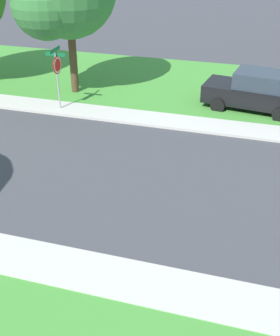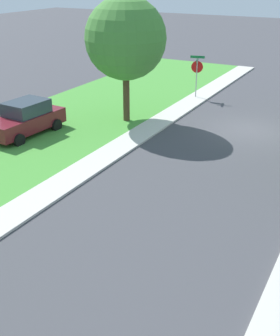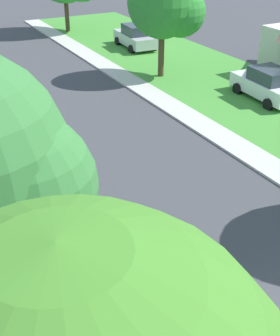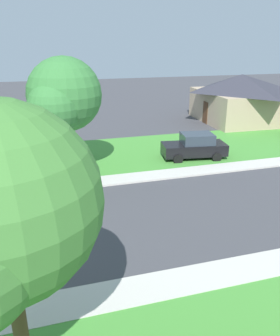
{
  "view_description": "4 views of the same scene",
  "coord_description": "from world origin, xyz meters",
  "px_view_note": "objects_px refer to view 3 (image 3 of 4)",
  "views": [
    {
      "loc": [
        12.2,
        13.02,
        7.73
      ],
      "look_at": [
        1.68,
        9.94,
        1.4
      ],
      "focal_mm": 47.85,
      "sensor_mm": 36.0,
      "label": 1
    },
    {
      "loc": [
        -5.56,
        22.37,
        7.87
      ],
      "look_at": [
        1.26,
        9.77,
        1.4
      ],
      "focal_mm": 47.37,
      "sensor_mm": 36.0,
      "label": 2
    },
    {
      "loc": [
        -7.46,
        -4.26,
        8.84
      ],
      "look_at": [
        -1.08,
        7.62,
        1.4
      ],
      "focal_mm": 49.34,
      "sensor_mm": 36.0,
      "label": 3
    },
    {
      "loc": [
        13.3,
        2.79,
        7.66
      ],
      "look_at": [
        -2.72,
        7.46,
        1.4
      ],
      "focal_mm": 36.46,
      "sensor_mm": 36.0,
      "label": 4
    }
  ],
  "objects_px": {
    "car_silver_near_corner": "(136,37)",
    "tree_across_right": "(167,5)",
    "stop_sign_far_corner": "(74,240)",
    "car_white_across_road": "(268,84)"
  },
  "relations": [
    {
      "from": "stop_sign_far_corner",
      "to": "tree_across_right",
      "type": "height_order",
      "value": "tree_across_right"
    },
    {
      "from": "car_silver_near_corner",
      "to": "tree_across_right",
      "type": "xyz_separation_m",
      "value": [
        -1.62,
        -7.0,
        3.37
      ]
    },
    {
      "from": "stop_sign_far_corner",
      "to": "car_silver_near_corner",
      "type": "relative_size",
      "value": 0.63
    },
    {
      "from": "car_silver_near_corner",
      "to": "car_white_across_road",
      "type": "relative_size",
      "value": 1.0
    },
    {
      "from": "car_silver_near_corner",
      "to": "tree_across_right",
      "type": "height_order",
      "value": "tree_across_right"
    },
    {
      "from": "stop_sign_far_corner",
      "to": "tree_across_right",
      "type": "relative_size",
      "value": 0.43
    },
    {
      "from": "stop_sign_far_corner",
      "to": "car_white_across_road",
      "type": "distance_m",
      "value": 16.98
    },
    {
      "from": "car_silver_near_corner",
      "to": "tree_across_right",
      "type": "bearing_deg",
      "value": -103.05
    },
    {
      "from": "car_silver_near_corner",
      "to": "car_white_across_road",
      "type": "bearing_deg",
      "value": -85.05
    },
    {
      "from": "stop_sign_far_corner",
      "to": "tree_across_right",
      "type": "distance_m",
      "value": 19.1
    }
  ]
}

